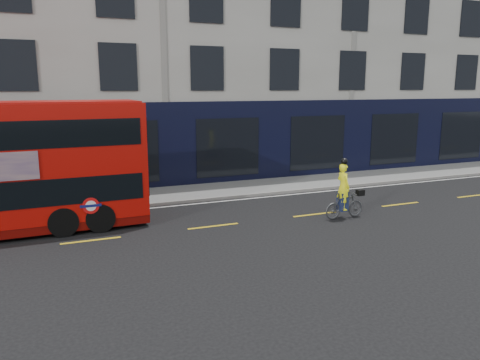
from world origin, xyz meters
TOP-DOWN VIEW (x-y plane):
  - ground at (0.00, 0.00)m, footprint 120.00×120.00m
  - pavement at (0.00, 6.50)m, footprint 60.00×3.00m
  - kerb at (0.00, 5.00)m, footprint 60.00×0.12m
  - building_terrace at (0.00, 12.94)m, footprint 50.00×10.07m
  - road_edge_line at (0.00, 4.70)m, footprint 58.00×0.10m
  - lane_dashes at (0.00, 1.50)m, footprint 58.00×0.12m
  - cyclist at (4.69, 0.68)m, footprint 1.61×0.62m

SIDE VIEW (x-z plane):
  - ground at x=0.00m, z-range 0.00..0.00m
  - road_edge_line at x=0.00m, z-range 0.00..0.01m
  - lane_dashes at x=0.00m, z-range 0.00..0.01m
  - pavement at x=0.00m, z-range 0.00..0.12m
  - kerb at x=0.00m, z-range 0.00..0.13m
  - cyclist at x=4.69m, z-range -0.35..1.85m
  - building_terrace at x=0.00m, z-range -0.01..14.99m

